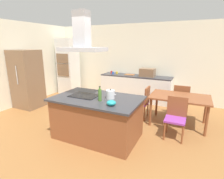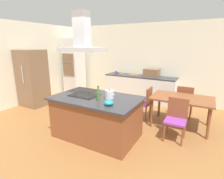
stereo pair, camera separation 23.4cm
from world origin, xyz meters
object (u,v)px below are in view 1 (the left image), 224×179
mixing_bowl (111,103)px  dining_table (180,99)px  tea_kettle (110,94)px  olive_oil_bottle (100,95)px  countertop_microwave (147,72)px  coffee_mug_yellow (117,73)px  cooktop (85,95)px  coffee_mug_blue (113,73)px  coffee_mug_red (112,72)px  cutting_board (130,75)px  refrigerator (27,79)px  chair_at_left_end (143,100)px  chair_facing_back_wall (181,98)px  range_hood (82,39)px  wall_oven_stack (68,66)px  chair_facing_island (176,115)px

mixing_bowl → dining_table: bearing=58.2°
tea_kettle → olive_oil_bottle: 0.26m
olive_oil_bottle → countertop_microwave: size_ratio=0.60×
olive_oil_bottle → coffee_mug_yellow: bearing=108.1°
tea_kettle → countertop_microwave: (0.04, 2.81, 0.05)m
cooktop → coffee_mug_blue: coffee_mug_blue is taller
coffee_mug_red → coffee_mug_yellow: bearing=-9.9°
tea_kettle → cutting_board: (-0.62, 2.86, -0.08)m
tea_kettle → refrigerator: size_ratio=0.13×
chair_at_left_end → cooktop: bearing=-123.7°
coffee_mug_yellow → refrigerator: 3.07m
coffee_mug_blue → chair_facing_back_wall: coffee_mug_blue is taller
chair_facing_back_wall → range_hood: 3.20m
wall_oven_stack → chair_facing_back_wall: size_ratio=2.47×
countertop_microwave → coffee_mug_red: (-1.41, 0.08, -0.09)m
mixing_bowl → chair_facing_island: size_ratio=0.20×
coffee_mug_yellow → dining_table: bearing=-32.5°
cooktop → olive_oil_bottle: bearing=-18.9°
cutting_board → range_hood: 3.16m
refrigerator → cooktop: bearing=-15.0°
coffee_mug_red → chair_facing_back_wall: size_ratio=0.10×
cooktop → countertop_microwave: size_ratio=1.20×
countertop_microwave → range_hood: range_hood is taller
mixing_bowl → cutting_board: (-0.82, 3.23, -0.04)m
chair_at_left_end → chair_facing_back_wall: bearing=36.0°
dining_table → chair_at_left_end: 0.93m
countertop_microwave → refrigerator: (-3.31, -2.17, -0.13)m
olive_oil_bottle → mixing_bowl: bearing=-23.5°
chair_facing_island → chair_facing_back_wall: bearing=90.0°
chair_at_left_end → range_hood: bearing=-123.7°
countertop_microwave → chair_facing_back_wall: size_ratio=0.56×
coffee_mug_blue → cutting_board: size_ratio=0.26×
olive_oil_bottle → mixing_bowl: (0.32, -0.14, -0.08)m
cutting_board → chair_at_left_end: 1.85m
countertop_microwave → coffee_mug_red: countertop_microwave is taller
mixing_bowl → chair_facing_island: bearing=44.5°
mixing_bowl → range_hood: bearing=159.2°
countertop_microwave → wall_oven_stack: bearing=-175.9°
mixing_bowl → chair_at_left_end: mixing_bowl is taller
tea_kettle → chair_facing_island: tea_kettle is taller
mixing_bowl → chair_facing_back_wall: 2.63m
olive_oil_bottle → refrigerator: bearing=164.4°
chair_facing_back_wall → coffee_mug_blue: bearing=163.5°
olive_oil_bottle → refrigerator: 3.27m
tea_kettle → range_hood: 1.27m
coffee_mug_red → chair_at_left_end: size_ratio=0.10×
olive_oil_bottle → coffee_mug_yellow: size_ratio=3.31×
mixing_bowl → coffee_mug_yellow: 3.48m
wall_oven_stack → chair_facing_island: 4.87m
olive_oil_bottle → mixing_bowl: 0.35m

